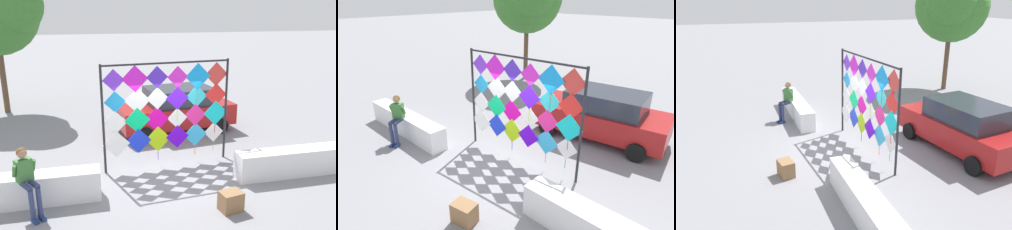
{
  "view_description": "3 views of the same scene",
  "coord_description": "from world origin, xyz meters",
  "views": [
    {
      "loc": [
        -2.0,
        -8.7,
        4.52
      ],
      "look_at": [
        0.14,
        0.47,
        1.68
      ],
      "focal_mm": 37.71,
      "sensor_mm": 36.0,
      "label": 1
    },
    {
      "loc": [
        5.16,
        -4.93,
        4.65
      ],
      "look_at": [
        0.05,
        0.43,
        1.52
      ],
      "focal_mm": 30.92,
      "sensor_mm": 36.0,
      "label": 2
    },
    {
      "loc": [
        9.58,
        -3.2,
        4.84
      ],
      "look_at": [
        0.45,
        0.01,
        1.41
      ],
      "focal_mm": 35.67,
      "sensor_mm": 36.0,
      "label": 3
    }
  ],
  "objects": [
    {
      "name": "parked_car",
      "position": [
        1.25,
        3.87,
        0.85
      ],
      "size": [
        4.55,
        2.54,
        1.68
      ],
      "color": "maroon",
      "rests_on": "ground"
    },
    {
      "name": "ground",
      "position": [
        0.0,
        0.0,
        0.0
      ],
      "size": [
        120.0,
        120.0,
        0.0
      ],
      "primitive_type": "plane",
      "color": "gray"
    },
    {
      "name": "cardboard_box_large",
      "position": [
        1.07,
        -1.96,
        0.24
      ],
      "size": [
        0.57,
        0.47,
        0.47
      ],
      "primitive_type": "cube",
      "rotation": [
        0.0,
        0.0,
        0.19
      ],
      "color": "olive",
      "rests_on": "ground"
    },
    {
      "name": "kite_display_rack",
      "position": [
        0.22,
        0.85,
        1.82
      ],
      "size": [
        3.83,
        0.38,
        3.13
      ],
      "color": "#232328",
      "rests_on": "ground"
    },
    {
      "name": "seated_vendor",
      "position": [
        -3.44,
        -1.11,
        0.96
      ],
      "size": [
        0.69,
        0.78,
        1.61
      ],
      "color": "navy",
      "rests_on": "ground"
    },
    {
      "name": "plaza_ledge_left",
      "position": [
        -3.87,
        -0.6,
        0.38
      ],
      "size": [
        4.06,
        0.57,
        0.76
      ],
      "primitive_type": "cube",
      "color": "white",
      "rests_on": "ground"
    }
  ]
}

